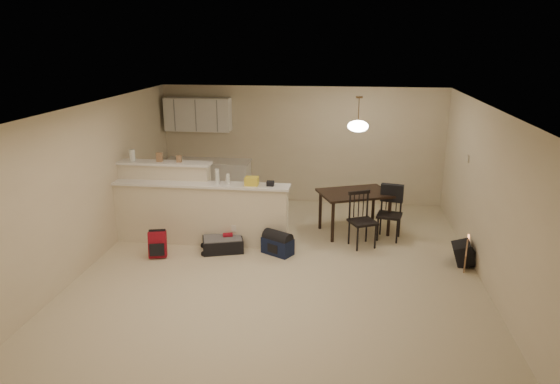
% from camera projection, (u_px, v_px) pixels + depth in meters
% --- Properties ---
extents(room, '(7.00, 7.02, 2.50)m').
position_uv_depth(room, '(281.00, 193.00, 7.37)').
color(room, beige).
rests_on(room, ground).
extents(breakfast_bar, '(3.08, 0.58, 1.39)m').
position_uv_depth(breakfast_bar, '(188.00, 208.00, 8.70)').
color(breakfast_bar, beige).
rests_on(breakfast_bar, ground).
extents(upper_cabinets, '(1.40, 0.34, 0.70)m').
position_uv_depth(upper_cabinets, '(198.00, 114.00, 10.60)').
color(upper_cabinets, white).
rests_on(upper_cabinets, room).
extents(kitchen_counter, '(1.80, 0.60, 0.90)m').
position_uv_depth(kitchen_counter, '(208.00, 182.00, 10.87)').
color(kitchen_counter, white).
rests_on(kitchen_counter, ground).
extents(thermostat, '(0.02, 0.12, 0.12)m').
position_uv_depth(thermostat, '(468.00, 159.00, 8.40)').
color(thermostat, beige).
rests_on(thermostat, room).
extents(jar, '(0.10, 0.10, 0.20)m').
position_uv_depth(jar, '(132.00, 155.00, 8.70)').
color(jar, silver).
rests_on(jar, breakfast_bar).
extents(cereal_box, '(0.10, 0.07, 0.16)m').
position_uv_depth(cereal_box, '(159.00, 157.00, 8.65)').
color(cereal_box, '#98714E').
rests_on(cereal_box, breakfast_bar).
extents(small_box, '(0.08, 0.06, 0.12)m').
position_uv_depth(small_box, '(179.00, 159.00, 8.61)').
color(small_box, '#98714E').
rests_on(small_box, breakfast_bar).
extents(bottle_a, '(0.07, 0.07, 0.26)m').
position_uv_depth(bottle_a, '(217.00, 176.00, 8.38)').
color(bottle_a, silver).
rests_on(bottle_a, breakfast_bar).
extents(bottle_b, '(0.06, 0.06, 0.18)m').
position_uv_depth(bottle_b, '(228.00, 179.00, 8.37)').
color(bottle_b, silver).
rests_on(bottle_b, breakfast_bar).
extents(bag_lump, '(0.22, 0.18, 0.14)m').
position_uv_depth(bag_lump, '(252.00, 181.00, 8.32)').
color(bag_lump, '#98714E').
rests_on(bag_lump, breakfast_bar).
extents(pouch, '(0.12, 0.10, 0.08)m').
position_uv_depth(pouch, '(270.00, 183.00, 8.29)').
color(pouch, '#98714E').
rests_on(pouch, breakfast_bar).
extents(dining_table, '(1.46, 1.24, 0.78)m').
position_uv_depth(dining_table, '(355.00, 197.00, 9.06)').
color(dining_table, black).
rests_on(dining_table, ground).
extents(pendant_lamp, '(0.36, 0.36, 0.62)m').
position_uv_depth(pendant_lamp, '(358.00, 126.00, 8.68)').
color(pendant_lamp, brown).
rests_on(pendant_lamp, room).
extents(dining_chair_near, '(0.55, 0.54, 0.95)m').
position_uv_depth(dining_chair_near, '(363.00, 220.00, 8.49)').
color(dining_chair_near, black).
rests_on(dining_chair_near, ground).
extents(dining_chair_far, '(0.49, 0.48, 0.95)m').
position_uv_depth(dining_chair_far, '(389.00, 214.00, 8.81)').
color(dining_chair_far, black).
rests_on(dining_chair_far, ground).
extents(suitcase, '(0.76, 0.61, 0.22)m').
position_uv_depth(suitcase, '(223.00, 244.00, 8.41)').
color(suitcase, black).
rests_on(suitcase, ground).
extents(red_backpack, '(0.32, 0.24, 0.43)m').
position_uv_depth(red_backpack, '(158.00, 244.00, 8.16)').
color(red_backpack, maroon).
rests_on(red_backpack, ground).
extents(navy_duffel, '(0.57, 0.49, 0.27)m').
position_uv_depth(navy_duffel, '(278.00, 246.00, 8.29)').
color(navy_duffel, '#121B39').
rests_on(navy_duffel, ground).
extents(black_daypack, '(0.31, 0.41, 0.34)m').
position_uv_depth(black_daypack, '(463.00, 253.00, 7.91)').
color(black_daypack, black).
rests_on(black_daypack, ground).
extents(cardboard_sheet, '(0.14, 0.47, 0.36)m').
position_uv_depth(cardboard_sheet, '(466.00, 257.00, 7.76)').
color(cardboard_sheet, '#98714E').
rests_on(cardboard_sheet, ground).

